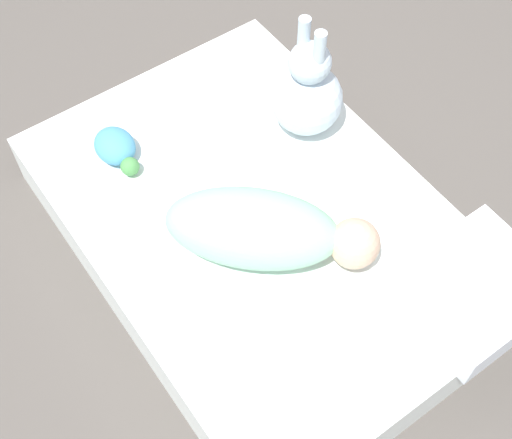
{
  "coord_description": "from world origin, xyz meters",
  "views": [
    {
      "loc": [
        0.83,
        -0.61,
        1.7
      ],
      "look_at": [
        0.04,
        -0.04,
        0.23
      ],
      "focal_mm": 50.0,
      "sensor_mm": 36.0,
      "label": 1
    }
  ],
  "objects_px": {
    "pillow": "(475,291)",
    "bunny_plush": "(307,93)",
    "swaddled_baby": "(263,230)",
    "turtle_plush": "(116,148)"
  },
  "relations": [
    {
      "from": "swaddled_baby",
      "to": "turtle_plush",
      "type": "relative_size",
      "value": 2.75
    },
    {
      "from": "pillow",
      "to": "bunny_plush",
      "type": "distance_m",
      "value": 0.68
    },
    {
      "from": "pillow",
      "to": "turtle_plush",
      "type": "bearing_deg",
      "value": -152.07
    },
    {
      "from": "pillow",
      "to": "bunny_plush",
      "type": "bearing_deg",
      "value": 177.93
    },
    {
      "from": "swaddled_baby",
      "to": "pillow",
      "type": "xyz_separation_m",
      "value": [
        0.41,
        0.31,
        -0.03
      ]
    },
    {
      "from": "pillow",
      "to": "swaddled_baby",
      "type": "bearing_deg",
      "value": -142.25
    },
    {
      "from": "swaddled_baby",
      "to": "pillow",
      "type": "bearing_deg",
      "value": -7.94
    },
    {
      "from": "swaddled_baby",
      "to": "turtle_plush",
      "type": "height_order",
      "value": "swaddled_baby"
    },
    {
      "from": "swaddled_baby",
      "to": "pillow",
      "type": "relative_size",
      "value": 1.46
    },
    {
      "from": "pillow",
      "to": "bunny_plush",
      "type": "height_order",
      "value": "bunny_plush"
    }
  ]
}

